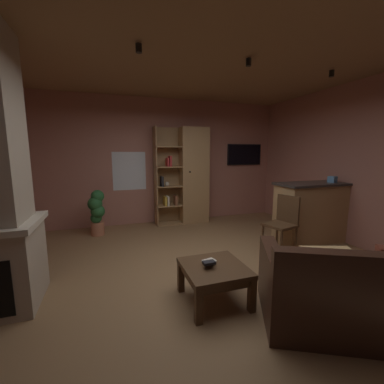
{
  "coord_description": "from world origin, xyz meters",
  "views": [
    {
      "loc": [
        -1.12,
        -2.91,
        1.6
      ],
      "look_at": [
        0.0,
        0.4,
        1.05
      ],
      "focal_mm": 23.39,
      "sensor_mm": 36.0,
      "label": 1
    }
  ],
  "objects_px": {
    "potted_floor_plant": "(97,211)",
    "wall_mounted_tv": "(244,155)",
    "table_book_1": "(209,261)",
    "leather_couch": "(357,296)",
    "coffee_table": "(214,273)",
    "table_book_0": "(209,262)",
    "dining_chair": "(283,220)",
    "kitchen_bar_counter": "(316,212)",
    "table_book_2": "(209,263)",
    "tissue_box": "(332,179)",
    "bookshelf_cabinet": "(190,176)"
  },
  "relations": [
    {
      "from": "potted_floor_plant",
      "to": "wall_mounted_tv",
      "type": "height_order",
      "value": "wall_mounted_tv"
    },
    {
      "from": "table_book_1",
      "to": "potted_floor_plant",
      "type": "xyz_separation_m",
      "value": [
        -1.24,
        2.7,
        0.05
      ]
    },
    {
      "from": "leather_couch",
      "to": "wall_mounted_tv",
      "type": "relative_size",
      "value": 2.06
    },
    {
      "from": "coffee_table",
      "to": "table_book_0",
      "type": "bearing_deg",
      "value": 109.91
    },
    {
      "from": "coffee_table",
      "to": "wall_mounted_tv",
      "type": "bearing_deg",
      "value": 55.72
    },
    {
      "from": "table_book_0",
      "to": "dining_chair",
      "type": "distance_m",
      "value": 1.84
    },
    {
      "from": "kitchen_bar_counter",
      "to": "leather_couch",
      "type": "xyz_separation_m",
      "value": [
        -1.42,
        -1.94,
        -0.24
      ]
    },
    {
      "from": "table_book_2",
      "to": "leather_couch",
      "type": "bearing_deg",
      "value": -33.25
    },
    {
      "from": "coffee_table",
      "to": "table_book_0",
      "type": "distance_m",
      "value": 0.12
    },
    {
      "from": "table_book_0",
      "to": "wall_mounted_tv",
      "type": "distance_m",
      "value": 4.12
    },
    {
      "from": "tissue_box",
      "to": "wall_mounted_tv",
      "type": "xyz_separation_m",
      "value": [
        -0.48,
        2.23,
        0.42
      ]
    },
    {
      "from": "kitchen_bar_counter",
      "to": "wall_mounted_tv",
      "type": "relative_size",
      "value": 1.68
    },
    {
      "from": "table_book_1",
      "to": "table_book_2",
      "type": "height_order",
      "value": "table_book_2"
    },
    {
      "from": "tissue_box",
      "to": "table_book_1",
      "type": "xyz_separation_m",
      "value": [
        -2.78,
        -1.02,
        -0.69
      ]
    },
    {
      "from": "bookshelf_cabinet",
      "to": "leather_couch",
      "type": "relative_size",
      "value": 1.14
    },
    {
      "from": "kitchen_bar_counter",
      "to": "dining_chair",
      "type": "relative_size",
      "value": 1.68
    },
    {
      "from": "potted_floor_plant",
      "to": "wall_mounted_tv",
      "type": "distance_m",
      "value": 3.73
    },
    {
      "from": "kitchen_bar_counter",
      "to": "table_book_1",
      "type": "xyz_separation_m",
      "value": [
        -2.55,
        -1.09,
        -0.1
      ]
    },
    {
      "from": "table_book_0",
      "to": "table_book_2",
      "type": "xyz_separation_m",
      "value": [
        -0.05,
        -0.1,
        0.05
      ]
    },
    {
      "from": "leather_couch",
      "to": "table_book_2",
      "type": "xyz_separation_m",
      "value": [
        -1.16,
        0.76,
        0.16
      ]
    },
    {
      "from": "coffee_table",
      "to": "wall_mounted_tv",
      "type": "relative_size",
      "value": 0.74
    },
    {
      "from": "kitchen_bar_counter",
      "to": "dining_chair",
      "type": "height_order",
      "value": "kitchen_bar_counter"
    },
    {
      "from": "bookshelf_cabinet",
      "to": "wall_mounted_tv",
      "type": "height_order",
      "value": "bookshelf_cabinet"
    },
    {
      "from": "table_book_2",
      "to": "table_book_1",
      "type": "bearing_deg",
      "value": 67.26
    },
    {
      "from": "tissue_box",
      "to": "kitchen_bar_counter",
      "type": "bearing_deg",
      "value": 162.64
    },
    {
      "from": "kitchen_bar_counter",
      "to": "dining_chair",
      "type": "xyz_separation_m",
      "value": [
        -0.91,
        -0.23,
        -0.01
      ]
    },
    {
      "from": "tissue_box",
      "to": "table_book_1",
      "type": "bearing_deg",
      "value": -159.8
    },
    {
      "from": "tissue_box",
      "to": "leather_couch",
      "type": "bearing_deg",
      "value": -131.55
    },
    {
      "from": "table_book_2",
      "to": "wall_mounted_tv",
      "type": "distance_m",
      "value": 4.22
    },
    {
      "from": "potted_floor_plant",
      "to": "wall_mounted_tv",
      "type": "relative_size",
      "value": 0.97
    },
    {
      "from": "coffee_table",
      "to": "dining_chair",
      "type": "relative_size",
      "value": 0.73
    },
    {
      "from": "table_book_2",
      "to": "dining_chair",
      "type": "distance_m",
      "value": 1.93
    },
    {
      "from": "tissue_box",
      "to": "leather_couch",
      "type": "relative_size",
      "value": 0.06
    },
    {
      "from": "kitchen_bar_counter",
      "to": "table_book_2",
      "type": "relative_size",
      "value": 12.14
    },
    {
      "from": "leather_couch",
      "to": "potted_floor_plant",
      "type": "bearing_deg",
      "value": 123.64
    },
    {
      "from": "bookshelf_cabinet",
      "to": "tissue_box",
      "type": "height_order",
      "value": "bookshelf_cabinet"
    },
    {
      "from": "dining_chair",
      "to": "bookshelf_cabinet",
      "type": "bearing_deg",
      "value": 111.46
    },
    {
      "from": "kitchen_bar_counter",
      "to": "leather_couch",
      "type": "distance_m",
      "value": 2.42
    },
    {
      "from": "kitchen_bar_counter",
      "to": "potted_floor_plant",
      "type": "distance_m",
      "value": 4.11
    },
    {
      "from": "dining_chair",
      "to": "wall_mounted_tv",
      "type": "relative_size",
      "value": 1.0
    },
    {
      "from": "table_book_1",
      "to": "tissue_box",
      "type": "bearing_deg",
      "value": 20.2
    },
    {
      "from": "table_book_0",
      "to": "potted_floor_plant",
      "type": "relative_size",
      "value": 0.14
    },
    {
      "from": "bookshelf_cabinet",
      "to": "tissue_box",
      "type": "relative_size",
      "value": 17.97
    },
    {
      "from": "table_book_1",
      "to": "kitchen_bar_counter",
      "type": "bearing_deg",
      "value": 23.23
    },
    {
      "from": "bookshelf_cabinet",
      "to": "table_book_0",
      "type": "relative_size",
      "value": 17.17
    },
    {
      "from": "table_book_0",
      "to": "potted_floor_plant",
      "type": "xyz_separation_m",
      "value": [
        -1.25,
        2.68,
        0.07
      ]
    },
    {
      "from": "kitchen_bar_counter",
      "to": "wall_mounted_tv",
      "type": "bearing_deg",
      "value": 96.72
    },
    {
      "from": "bookshelf_cabinet",
      "to": "wall_mounted_tv",
      "type": "relative_size",
      "value": 2.35
    },
    {
      "from": "tissue_box",
      "to": "dining_chair",
      "type": "distance_m",
      "value": 1.3
    },
    {
      "from": "table_book_0",
      "to": "potted_floor_plant",
      "type": "height_order",
      "value": "potted_floor_plant"
    }
  ]
}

